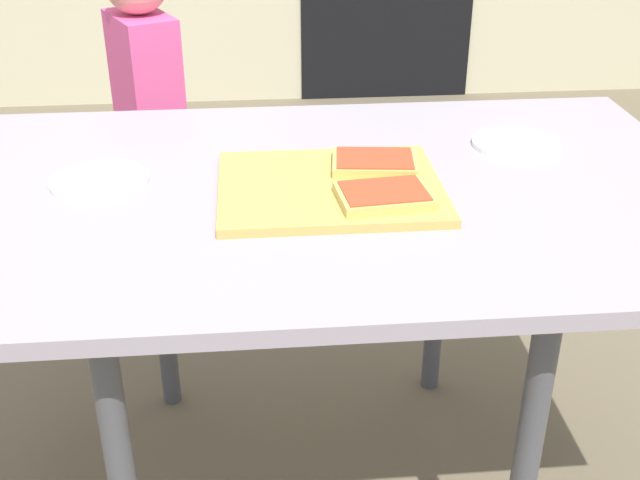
{
  "coord_description": "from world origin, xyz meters",
  "views": [
    {
      "loc": [
        -0.11,
        -1.36,
        1.38
      ],
      "look_at": [
        0.02,
        0.0,
        0.65
      ],
      "focal_mm": 44.98,
      "sensor_mm": 36.0,
      "label": 1
    }
  ],
  "objects_px": {
    "pizza_slice_far_right": "(375,162)",
    "plate_white_left": "(99,180)",
    "cutting_board": "(330,187)",
    "child_left": "(149,112)",
    "plate_white_right": "(516,143)",
    "pizza_slice_near_right": "(384,195)",
    "dining_table": "(312,218)"
  },
  "relations": [
    {
      "from": "cutting_board",
      "to": "child_left",
      "type": "relative_size",
      "value": 0.38
    },
    {
      "from": "pizza_slice_near_right",
      "to": "dining_table",
      "type": "bearing_deg",
      "value": 137.96
    },
    {
      "from": "child_left",
      "to": "plate_white_right",
      "type": "bearing_deg",
      "value": -39.65
    },
    {
      "from": "pizza_slice_near_right",
      "to": "child_left",
      "type": "bearing_deg",
      "value": 117.99
    },
    {
      "from": "plate_white_left",
      "to": "plate_white_right",
      "type": "bearing_deg",
      "value": 7.69
    },
    {
      "from": "pizza_slice_near_right",
      "to": "plate_white_left",
      "type": "relative_size",
      "value": 0.93
    },
    {
      "from": "dining_table",
      "to": "pizza_slice_near_right",
      "type": "relative_size",
      "value": 8.93
    },
    {
      "from": "dining_table",
      "to": "pizza_slice_far_right",
      "type": "distance_m",
      "value": 0.16
    },
    {
      "from": "plate_white_right",
      "to": "pizza_slice_far_right",
      "type": "bearing_deg",
      "value": -158.65
    },
    {
      "from": "cutting_board",
      "to": "pizza_slice_near_right",
      "type": "xyz_separation_m",
      "value": [
        0.09,
        -0.08,
        0.02
      ]
    },
    {
      "from": "cutting_board",
      "to": "pizza_slice_far_right",
      "type": "distance_m",
      "value": 0.12
    },
    {
      "from": "cutting_board",
      "to": "plate_white_right",
      "type": "height_order",
      "value": "cutting_board"
    },
    {
      "from": "plate_white_left",
      "to": "child_left",
      "type": "height_order",
      "value": "child_left"
    },
    {
      "from": "pizza_slice_far_right",
      "to": "dining_table",
      "type": "bearing_deg",
      "value": -161.6
    },
    {
      "from": "pizza_slice_near_right",
      "to": "pizza_slice_far_right",
      "type": "distance_m",
      "value": 0.15
    },
    {
      "from": "plate_white_left",
      "to": "cutting_board",
      "type": "bearing_deg",
      "value": -10.44
    },
    {
      "from": "pizza_slice_far_right",
      "to": "pizza_slice_near_right",
      "type": "bearing_deg",
      "value": -92.25
    },
    {
      "from": "plate_white_right",
      "to": "child_left",
      "type": "xyz_separation_m",
      "value": [
        -0.84,
        0.7,
        -0.15
      ]
    },
    {
      "from": "pizza_slice_near_right",
      "to": "pizza_slice_far_right",
      "type": "xyz_separation_m",
      "value": [
        0.01,
        0.15,
        0.0
      ]
    },
    {
      "from": "plate_white_right",
      "to": "plate_white_left",
      "type": "relative_size",
      "value": 1.0
    },
    {
      "from": "pizza_slice_far_right",
      "to": "child_left",
      "type": "xyz_separation_m",
      "value": [
        -0.52,
        0.82,
        -0.17
      ]
    },
    {
      "from": "pizza_slice_far_right",
      "to": "plate_white_left",
      "type": "xyz_separation_m",
      "value": [
        -0.52,
        0.01,
        -0.02
      ]
    },
    {
      "from": "child_left",
      "to": "pizza_slice_far_right",
      "type": "bearing_deg",
      "value": -57.61
    },
    {
      "from": "cutting_board",
      "to": "plate_white_right",
      "type": "relative_size",
      "value": 2.21
    },
    {
      "from": "pizza_slice_near_right",
      "to": "child_left",
      "type": "distance_m",
      "value": 1.11
    },
    {
      "from": "dining_table",
      "to": "pizza_slice_near_right",
      "type": "bearing_deg",
      "value": -42.04
    },
    {
      "from": "pizza_slice_far_right",
      "to": "plate_white_right",
      "type": "height_order",
      "value": "pizza_slice_far_right"
    },
    {
      "from": "plate_white_right",
      "to": "child_left",
      "type": "height_order",
      "value": "child_left"
    },
    {
      "from": "dining_table",
      "to": "pizza_slice_near_right",
      "type": "xyz_separation_m",
      "value": [
        0.12,
        -0.11,
        0.09
      ]
    },
    {
      "from": "pizza_slice_far_right",
      "to": "child_left",
      "type": "distance_m",
      "value": 0.99
    },
    {
      "from": "cutting_board",
      "to": "plate_white_left",
      "type": "height_order",
      "value": "cutting_board"
    },
    {
      "from": "plate_white_right",
      "to": "plate_white_left",
      "type": "bearing_deg",
      "value": -172.31
    }
  ]
}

